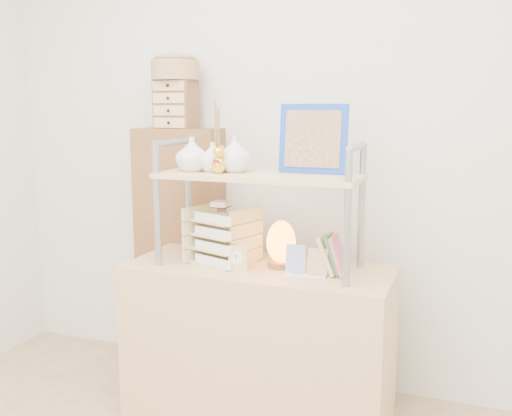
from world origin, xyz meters
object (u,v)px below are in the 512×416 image
at_px(desk, 259,344).
at_px(letter_tray, 222,238).
at_px(salt_lamp, 281,243).
at_px(cabinet, 181,252).

height_order(desk, letter_tray, letter_tray).
bearing_deg(salt_lamp, letter_tray, -173.59).
bearing_deg(letter_tray, desk, 0.90).
distance_m(desk, salt_lamp, 0.49).
distance_m(cabinet, salt_lamp, 0.79).
distance_m(letter_tray, salt_lamp, 0.28).
relative_size(cabinet, letter_tray, 4.58).
bearing_deg(letter_tray, cabinet, 137.97).
bearing_deg(desk, letter_tray, -179.10).
xyz_separation_m(letter_tray, salt_lamp, (0.28, 0.03, -0.01)).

